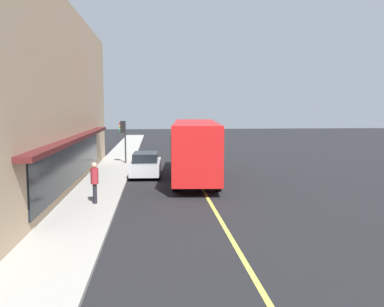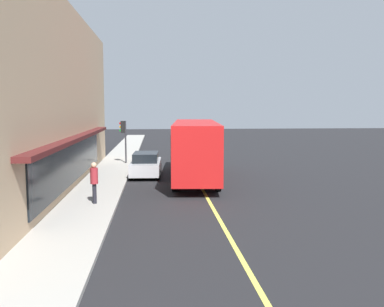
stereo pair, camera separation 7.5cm
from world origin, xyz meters
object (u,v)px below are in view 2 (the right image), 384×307
object	(u,v)px
bus	(196,147)
traffic_light	(123,132)
pedestrian_by_curb	(94,179)

from	to	relation	value
bus	traffic_light	world-z (taller)	bus
bus	traffic_light	xyz separation A→B (m)	(6.96, 4.83, 0.55)
bus	pedestrian_by_curb	world-z (taller)	bus
bus	pedestrian_by_curb	xyz separation A→B (m)	(-6.65, 5.10, -0.73)
bus	pedestrian_by_curb	distance (m)	8.42
bus	traffic_light	size ratio (longest dim) A/B	3.53
traffic_light	pedestrian_by_curb	bearing A→B (deg)	178.87
traffic_light	pedestrian_by_curb	world-z (taller)	traffic_light
bus	traffic_light	distance (m)	8.49
traffic_light	pedestrian_by_curb	size ratio (longest dim) A/B	1.75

